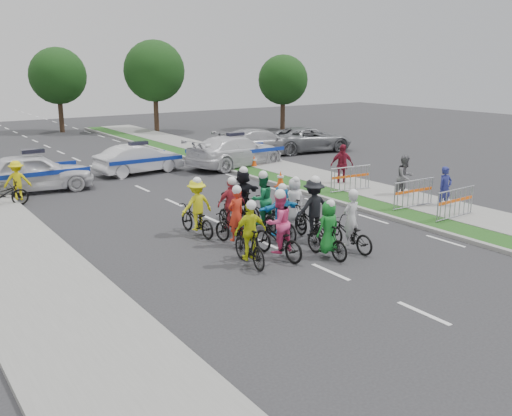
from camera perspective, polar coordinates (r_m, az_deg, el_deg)
ground at (r=14.89m, az=7.46°, el=-6.38°), size 90.00×90.00×0.00m
curb_right at (r=21.70m, az=8.78°, el=0.41°), size 0.20×60.00×0.12m
grass_strip at (r=22.17m, az=10.10°, el=0.65°), size 1.20×60.00×0.11m
sidewalk_right at (r=23.44m, az=13.26°, el=1.26°), size 2.40×60.00×0.13m
sidewalk_left at (r=16.42m, az=-22.54°, el=-5.16°), size 3.00×60.00×0.13m
rider_0 at (r=16.46m, az=9.35°, el=-2.20°), size 0.67×1.80×1.82m
rider_1 at (r=15.74m, az=7.18°, el=-2.68°), size 0.72×1.60×1.67m
rider_2 at (r=15.60m, az=2.22°, el=-2.47°), size 0.87×1.98×1.96m
rider_3 at (r=15.02m, az=-0.63°, el=-3.26°), size 0.95×1.76×1.81m
rider_4 at (r=17.13m, az=5.69°, el=-0.80°), size 1.19×2.05×2.02m
rider_5 at (r=17.16m, az=2.48°, el=-0.81°), size 1.42×1.69×1.77m
rider_6 at (r=16.66m, az=-2.06°, el=-1.79°), size 0.92×1.88×1.83m
rider_7 at (r=18.58m, az=3.80°, el=0.10°), size 0.75×1.65×1.69m
rider_8 at (r=18.27m, az=0.57°, el=0.04°), size 0.84×1.93×1.93m
rider_9 at (r=17.81m, az=-2.53°, el=-0.38°), size 0.96×1.79×1.84m
rider_10 at (r=17.73m, az=-5.95°, el=-0.46°), size 1.06×1.86×1.86m
rider_11 at (r=18.93m, az=-1.36°, el=0.85°), size 1.58×1.89×1.94m
police_car_0 at (r=25.38m, az=-21.27°, el=3.35°), size 4.96×2.65×1.61m
police_car_1 at (r=28.11m, az=-11.61°, el=4.81°), size 4.32×1.90×1.38m
police_car_2 at (r=29.30m, az=-2.06°, el=5.70°), size 5.81×3.14×1.60m
civilian_sedan at (r=32.62m, az=0.37°, el=6.57°), size 5.43×2.36×1.55m
civilian_suv at (r=34.43m, az=5.29°, el=6.86°), size 5.63×3.36×1.47m
spectator_0 at (r=21.91m, az=18.38°, el=1.92°), size 0.62×0.45×1.57m
spectator_1 at (r=23.21m, az=14.68°, el=3.03°), size 0.83×0.65×1.70m
spectator_2 at (r=24.96m, az=8.58°, el=4.26°), size 1.15×0.73×1.82m
marshal_hiviz at (r=24.01m, az=-22.77°, el=2.55°), size 1.12×0.82×1.55m
barrier_0 at (r=20.36m, az=19.29°, el=0.28°), size 2.02×0.58×1.12m
barrier_1 at (r=21.43m, az=15.47°, el=1.25°), size 2.02×0.58×1.12m
barrier_2 at (r=23.62m, az=9.42°, el=2.79°), size 2.04×0.71×1.12m
cone_0 at (r=24.59m, az=2.46°, el=2.91°), size 0.40×0.40×0.70m
cone_1 at (r=28.85m, az=-0.20°, el=4.65°), size 0.40×0.40×0.70m
parked_bike at (r=23.07m, az=-24.04°, el=1.24°), size 1.85×0.65×0.97m
tree_1 at (r=44.30m, az=-10.13°, el=13.33°), size 4.55×4.55×6.82m
tree_2 at (r=45.49m, az=2.72°, el=12.67°), size 3.85×3.85×5.77m
tree_4 at (r=46.01m, az=-19.21°, el=12.36°), size 4.20×4.20×6.30m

